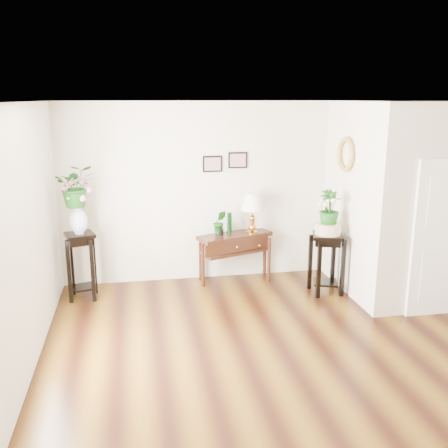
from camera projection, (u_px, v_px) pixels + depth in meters
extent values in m
cube|color=#57370D|center=(308.00, 355.00, 5.66)|extent=(6.00, 5.50, 0.02)
cube|color=white|center=(319.00, 102.00, 4.98)|extent=(6.00, 5.50, 0.02)
cube|color=beige|center=(253.00, 191.00, 7.94)|extent=(6.00, 0.02, 2.80)
cube|color=beige|center=(17.00, 252.00, 4.80)|extent=(0.02, 5.50, 2.80)
cube|color=beige|center=(406.00, 198.00, 7.38)|extent=(1.80, 1.95, 2.80)
cube|color=white|center=(444.00, 239.00, 6.51)|extent=(0.90, 0.05, 2.10)
cube|color=black|center=(212.00, 164.00, 7.70)|extent=(0.30, 0.02, 0.25)
cube|color=black|center=(238.00, 160.00, 7.76)|extent=(0.30, 0.02, 0.25)
torus|color=gold|center=(345.00, 154.00, 7.18)|extent=(0.07, 0.51, 0.51)
cube|color=black|center=(235.00, 258.00, 7.88)|extent=(1.23, 0.76, 0.78)
cube|color=#B5802A|center=(252.00, 211.00, 7.74)|extent=(0.44, 0.44, 0.64)
cylinder|color=black|center=(229.00, 224.00, 7.72)|extent=(0.09, 0.09, 0.35)
imported|color=#164914|center=(220.00, 223.00, 7.69)|extent=(0.21, 0.17, 0.37)
cube|color=black|center=(82.00, 266.00, 7.19)|extent=(0.48, 0.48, 0.98)
imported|color=#164914|center=(76.00, 185.00, 6.90)|extent=(0.58, 0.52, 0.60)
cube|color=black|center=(326.00, 264.00, 7.40)|extent=(0.54, 0.54, 0.91)
cylinder|color=beige|center=(328.00, 229.00, 7.27)|extent=(0.48, 0.48, 0.17)
imported|color=#164914|center=(329.00, 208.00, 7.19)|extent=(0.34, 0.34, 0.53)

